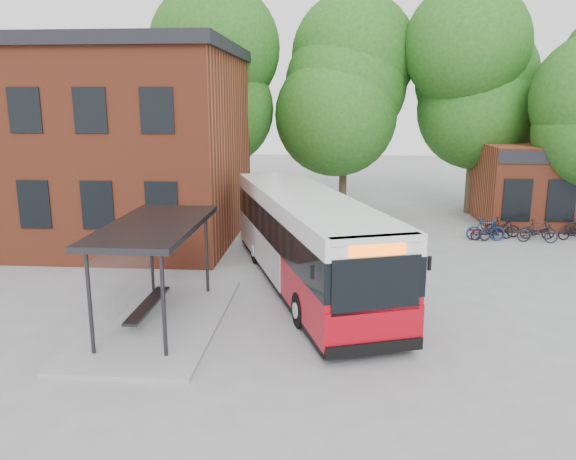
# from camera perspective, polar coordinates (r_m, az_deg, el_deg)

# --- Properties ---
(ground) EXTENTS (100.00, 100.00, 0.00)m
(ground) POSITION_cam_1_polar(r_m,az_deg,el_deg) (16.77, 3.11, -8.44)
(ground) COLOR gray
(station_building) EXTENTS (18.40, 10.40, 8.50)m
(station_building) POSITION_cam_1_polar(r_m,az_deg,el_deg) (28.03, -24.19, 8.03)
(station_building) COLOR brown
(station_building) RESTS_ON ground
(bus_shelter) EXTENTS (3.60, 7.00, 2.90)m
(bus_shelter) POSITION_cam_1_polar(r_m,az_deg,el_deg) (16.07, -13.22, -4.27)
(bus_shelter) COLOR #2A2A2D
(bus_shelter) RESTS_ON ground
(bike_rail) EXTENTS (5.20, 0.10, 0.38)m
(bike_rail) POSITION_cam_1_polar(r_m,az_deg,el_deg) (27.78, 23.13, -0.41)
(bike_rail) COLOR #2A2A2D
(bike_rail) RESTS_ON ground
(tree_0) EXTENTS (7.92, 7.92, 11.00)m
(tree_0) POSITION_cam_1_polar(r_m,az_deg,el_deg) (32.23, -7.02, 11.78)
(tree_0) COLOR #1E5115
(tree_0) RESTS_ON ground
(tree_1) EXTENTS (7.92, 7.92, 10.40)m
(tree_1) POSITION_cam_1_polar(r_m,az_deg,el_deg) (32.63, 5.73, 11.30)
(tree_1) COLOR #1E5115
(tree_1) RESTS_ON ground
(tree_2) EXTENTS (7.92, 7.92, 11.00)m
(tree_2) POSITION_cam_1_polar(r_m,az_deg,el_deg) (32.54, 18.45, 11.24)
(tree_2) COLOR #1E5115
(tree_2) RESTS_ON ground
(city_bus) EXTENTS (6.30, 12.40, 3.10)m
(city_bus) POSITION_cam_1_polar(r_m,az_deg,el_deg) (18.79, 1.85, -1.10)
(city_bus) COLOR #A40714
(city_bus) RESTS_ON ground
(bicycle_0) EXTENTS (1.59, 0.76, 0.80)m
(bicycle_0) POSITION_cam_1_polar(r_m,az_deg,el_deg) (26.70, 19.58, -0.15)
(bicycle_0) COLOR #440405
(bicycle_0) RESTS_ON ground
(bicycle_1) EXTENTS (1.70, 0.52, 1.02)m
(bicycle_1) POSITION_cam_1_polar(r_m,az_deg,el_deg) (26.58, 19.44, 0.04)
(bicycle_1) COLOR #0E274E
(bicycle_1) RESTS_ON ground
(bicycle_2) EXTENTS (1.94, 1.35, 0.97)m
(bicycle_2) POSITION_cam_1_polar(r_m,az_deg,el_deg) (26.88, 20.44, 0.04)
(bicycle_2) COLOR black
(bicycle_2) RESTS_ON ground
(bicycle_3) EXTENTS (1.57, 0.88, 0.91)m
(bicycle_3) POSITION_cam_1_polar(r_m,az_deg,el_deg) (27.68, 20.94, 0.30)
(bicycle_3) COLOR black
(bicycle_3) RESTS_ON ground
(bicycle_4) EXTENTS (1.77, 0.84, 0.89)m
(bicycle_4) POSITION_cam_1_polar(r_m,az_deg,el_deg) (27.09, 24.02, -0.25)
(bicycle_4) COLOR black
(bicycle_4) RESTS_ON ground
(bicycle_5) EXTENTS (1.55, 0.54, 0.91)m
(bicycle_5) POSITION_cam_1_polar(r_m,az_deg,el_deg) (27.73, 24.01, 0.06)
(bicycle_5) COLOR black
(bicycle_5) RESTS_ON ground
(bicycle_6) EXTENTS (1.68, 0.80, 0.85)m
(bicycle_6) POSITION_cam_1_polar(r_m,az_deg,el_deg) (28.33, 27.18, -0.07)
(bicycle_6) COLOR black
(bicycle_6) RESTS_ON ground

